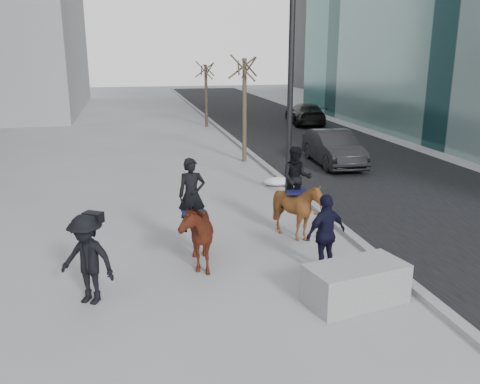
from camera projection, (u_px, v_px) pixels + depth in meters
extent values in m
plane|color=gray|center=(252.00, 273.00, 11.01)|extent=(120.00, 120.00, 0.00)
cube|color=black|center=(355.00, 162.00, 21.86)|extent=(8.00, 90.00, 0.01)
cube|color=gray|center=(265.00, 165.00, 21.02)|extent=(0.25, 90.00, 0.12)
cube|color=gray|center=(356.00, 283.00, 9.67)|extent=(2.06, 1.33, 0.76)
imported|color=black|center=(334.00, 148.00, 21.20)|extent=(1.76, 4.45, 1.44)
imported|color=black|center=(305.00, 114.00, 32.91)|extent=(2.46, 4.92, 1.37)
imported|color=#501F10|center=(194.00, 232.00, 11.23)|extent=(0.85, 1.87, 1.58)
imported|color=black|center=(192.00, 195.00, 11.16)|extent=(0.60, 0.39, 1.65)
cube|color=#0D1632|center=(192.00, 210.00, 11.25)|extent=(0.48, 0.56, 0.06)
imported|color=#4B2B0F|center=(297.00, 210.00, 12.83)|extent=(1.60, 1.70, 1.55)
imported|color=black|center=(296.00, 178.00, 12.76)|extent=(0.93, 0.81, 1.61)
cube|color=#0E0E36|center=(296.00, 191.00, 12.86)|extent=(0.62, 0.67, 0.06)
imported|color=black|center=(326.00, 234.00, 10.85)|extent=(1.11, 0.75, 1.75)
cylinder|color=#D34A0C|center=(315.00, 214.00, 11.28)|extent=(0.04, 0.18, 0.07)
imported|color=black|center=(87.00, 260.00, 9.51)|extent=(1.31, 1.15, 1.75)
cube|color=black|center=(93.00, 217.00, 9.58)|extent=(0.42, 0.38, 0.20)
cylinder|color=black|center=(291.00, 56.00, 15.65)|extent=(0.18, 0.18, 9.00)
ellipsoid|color=white|center=(279.00, 181.00, 18.13)|extent=(1.10, 0.70, 0.28)
ellipsoid|color=white|center=(385.00, 272.00, 10.72)|extent=(1.12, 0.71, 0.28)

